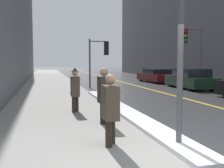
{
  "coord_description": "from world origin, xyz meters",
  "views": [
    {
      "loc": [
        -2.48,
        -4.6,
        1.77
      ],
      "look_at": [
        -0.4,
        4.0,
        1.05
      ],
      "focal_mm": 45.0,
      "sensor_mm": 36.0,
      "label": 1
    }
  ],
  "objects_px": {
    "pedestrian_in_glasses": "(110,106)",
    "pedestrian_with_shoulder_bag": "(104,93)",
    "parked_car_dark_green": "(191,79)",
    "traffic_light_near": "(101,53)",
    "pedestrian_in_fedora": "(75,88)",
    "lamp_post": "(181,12)",
    "traffic_light_far": "(191,44)",
    "parked_car_maroon": "(156,76)",
    "fire_hydrant": "(111,94)"
  },
  "relations": [
    {
      "from": "traffic_light_far",
      "to": "parked_car_maroon",
      "type": "xyz_separation_m",
      "value": [
        -0.29,
        5.2,
        -2.38
      ]
    },
    {
      "from": "traffic_light_near",
      "to": "traffic_light_far",
      "type": "bearing_deg",
      "value": -8.34
    },
    {
      "from": "traffic_light_near",
      "to": "pedestrian_with_shoulder_bag",
      "type": "distance_m",
      "value": 10.81
    },
    {
      "from": "pedestrian_in_fedora",
      "to": "lamp_post",
      "type": "bearing_deg",
      "value": 19.88
    },
    {
      "from": "traffic_light_near",
      "to": "traffic_light_far",
      "type": "distance_m",
      "value": 6.03
    },
    {
      "from": "traffic_light_far",
      "to": "pedestrian_in_glasses",
      "type": "distance_m",
      "value": 14.1
    },
    {
      "from": "traffic_light_near",
      "to": "pedestrian_with_shoulder_bag",
      "type": "bearing_deg",
      "value": -96.22
    },
    {
      "from": "traffic_light_near",
      "to": "fire_hydrant",
      "type": "relative_size",
      "value": 4.61
    },
    {
      "from": "lamp_post",
      "to": "fire_hydrant",
      "type": "height_order",
      "value": "lamp_post"
    },
    {
      "from": "parked_car_dark_green",
      "to": "fire_hydrant",
      "type": "height_order",
      "value": "parked_car_dark_green"
    },
    {
      "from": "fire_hydrant",
      "to": "parked_car_dark_green",
      "type": "bearing_deg",
      "value": 36.65
    },
    {
      "from": "pedestrian_in_glasses",
      "to": "parked_car_dark_green",
      "type": "xyz_separation_m",
      "value": [
        7.92,
        10.87,
        -0.22
      ]
    },
    {
      "from": "traffic_light_far",
      "to": "lamp_post",
      "type": "bearing_deg",
      "value": 69.15
    },
    {
      "from": "traffic_light_near",
      "to": "fire_hydrant",
      "type": "bearing_deg",
      "value": -92.7
    },
    {
      "from": "fire_hydrant",
      "to": "lamp_post",
      "type": "bearing_deg",
      "value": -91.14
    },
    {
      "from": "pedestrian_with_shoulder_bag",
      "to": "parked_car_dark_green",
      "type": "relative_size",
      "value": 0.35
    },
    {
      "from": "traffic_light_near",
      "to": "pedestrian_with_shoulder_bag",
      "type": "relative_size",
      "value": 2.03
    },
    {
      "from": "parked_car_maroon",
      "to": "pedestrian_in_glasses",
      "type": "bearing_deg",
      "value": 150.79
    },
    {
      "from": "pedestrian_with_shoulder_bag",
      "to": "parked_car_maroon",
      "type": "relative_size",
      "value": 0.37
    },
    {
      "from": "pedestrian_with_shoulder_bag",
      "to": "parked_car_maroon",
      "type": "xyz_separation_m",
      "value": [
        7.56,
        14.39,
        -0.34
      ]
    },
    {
      "from": "pedestrian_with_shoulder_bag",
      "to": "fire_hydrant",
      "type": "bearing_deg",
      "value": 163.63
    },
    {
      "from": "pedestrian_in_fedora",
      "to": "parked_car_dark_green",
      "type": "xyz_separation_m",
      "value": [
        8.21,
        6.76,
        -0.24
      ]
    },
    {
      "from": "traffic_light_far",
      "to": "parked_car_dark_green",
      "type": "bearing_deg",
      "value": 70.12
    },
    {
      "from": "parked_car_dark_green",
      "to": "fire_hydrant",
      "type": "relative_size",
      "value": 6.51
    },
    {
      "from": "lamp_post",
      "to": "pedestrian_in_fedora",
      "type": "height_order",
      "value": "lamp_post"
    },
    {
      "from": "pedestrian_in_fedora",
      "to": "parked_car_maroon",
      "type": "height_order",
      "value": "pedestrian_in_fedora"
    },
    {
      "from": "pedestrian_in_fedora",
      "to": "parked_car_maroon",
      "type": "xyz_separation_m",
      "value": [
        8.16,
        12.39,
        -0.31
      ]
    },
    {
      "from": "traffic_light_far",
      "to": "parked_car_dark_green",
      "type": "xyz_separation_m",
      "value": [
        -0.24,
        -0.43,
        -2.31
      ]
    },
    {
      "from": "pedestrian_in_fedora",
      "to": "traffic_light_near",
      "type": "bearing_deg",
      "value": 163.07
    },
    {
      "from": "pedestrian_with_shoulder_bag",
      "to": "fire_hydrant",
      "type": "relative_size",
      "value": 2.27
    },
    {
      "from": "lamp_post",
      "to": "traffic_light_far",
      "type": "relative_size",
      "value": 1.12
    },
    {
      "from": "traffic_light_far",
      "to": "pedestrian_with_shoulder_bag",
      "type": "bearing_deg",
      "value": 58.8
    },
    {
      "from": "traffic_light_near",
      "to": "lamp_post",
      "type": "bearing_deg",
      "value": -89.68
    },
    {
      "from": "traffic_light_near",
      "to": "pedestrian_in_glasses",
      "type": "bearing_deg",
      "value": -95.81
    },
    {
      "from": "pedestrian_in_glasses",
      "to": "parked_car_maroon",
      "type": "relative_size",
      "value": 0.35
    },
    {
      "from": "lamp_post",
      "to": "traffic_light_far",
      "type": "xyz_separation_m",
      "value": [
        6.81,
        11.72,
        0.18
      ]
    },
    {
      "from": "traffic_light_far",
      "to": "pedestrian_in_fedora",
      "type": "height_order",
      "value": "traffic_light_far"
    },
    {
      "from": "traffic_light_far",
      "to": "parked_car_maroon",
      "type": "bearing_deg",
      "value": -77.45
    },
    {
      "from": "pedestrian_in_fedora",
      "to": "parked_car_dark_green",
      "type": "bearing_deg",
      "value": 129.49
    },
    {
      "from": "pedestrian_in_glasses",
      "to": "parked_car_dark_green",
      "type": "distance_m",
      "value": 13.45
    },
    {
      "from": "pedestrian_in_glasses",
      "to": "traffic_light_far",
      "type": "bearing_deg",
      "value": 144.2
    },
    {
      "from": "parked_car_dark_green",
      "to": "pedestrian_in_glasses",
      "type": "bearing_deg",
      "value": 146.45
    },
    {
      "from": "pedestrian_with_shoulder_bag",
      "to": "parked_car_maroon",
      "type": "bearing_deg",
      "value": 152.32
    },
    {
      "from": "traffic_light_near",
      "to": "parked_car_maroon",
      "type": "distance_m",
      "value": 7.0
    },
    {
      "from": "parked_car_dark_green",
      "to": "parked_car_maroon",
      "type": "distance_m",
      "value": 5.63
    },
    {
      "from": "pedestrian_in_glasses",
      "to": "fire_hydrant",
      "type": "xyz_separation_m",
      "value": [
        1.48,
        6.08,
        -0.49
      ]
    },
    {
      "from": "traffic_light_near",
      "to": "pedestrian_with_shoulder_bag",
      "type": "height_order",
      "value": "traffic_light_near"
    },
    {
      "from": "traffic_light_near",
      "to": "pedestrian_in_fedora",
      "type": "relative_size",
      "value": 2.07
    },
    {
      "from": "pedestrian_in_glasses",
      "to": "pedestrian_with_shoulder_bag",
      "type": "relative_size",
      "value": 0.95
    },
    {
      "from": "pedestrian_with_shoulder_bag",
      "to": "pedestrian_in_fedora",
      "type": "bearing_deg",
      "value": -163.24
    }
  ]
}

